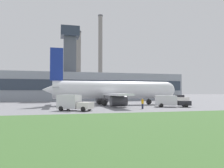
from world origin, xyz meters
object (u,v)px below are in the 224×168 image
(airplane, at_px, (111,90))
(baggage_truck, at_px, (170,101))
(fuel_truck, at_px, (73,103))
(pushback_tug, at_px, (180,100))
(ground_crew_person, at_px, (143,103))

(airplane, height_order, baggage_truck, airplane)
(fuel_truck, bearing_deg, pushback_tug, 26.26)
(airplane, bearing_deg, baggage_truck, -42.16)
(airplane, relative_size, pushback_tug, 6.37)
(pushback_tug, relative_size, ground_crew_person, 2.60)
(pushback_tug, distance_m, fuel_truck, 27.64)
(fuel_truck, distance_m, ground_crew_person, 11.18)
(pushback_tug, height_order, fuel_truck, fuel_truck)
(baggage_truck, xyz_separation_m, ground_crew_person, (-6.44, -2.87, -0.17))
(baggage_truck, distance_m, fuel_truck, 17.99)
(fuel_truck, xyz_separation_m, ground_crew_person, (11.14, 0.91, -0.26))
(ground_crew_person, bearing_deg, pushback_tug, 39.68)
(pushback_tug, bearing_deg, baggage_truck, -130.44)
(pushback_tug, height_order, baggage_truck, baggage_truck)
(airplane, bearing_deg, ground_crew_person, -77.25)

